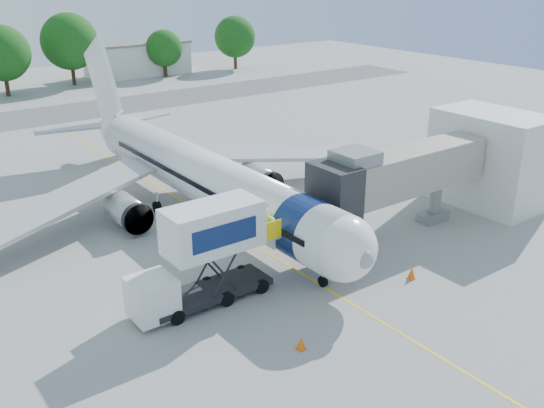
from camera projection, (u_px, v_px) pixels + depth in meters
ground at (232, 231)px, 41.48m from camera, size 160.00×160.00×0.00m
guidance_line at (232, 231)px, 41.48m from camera, size 0.15×70.00×0.01m
taxiway_strip at (42, 116)px, 72.85m from camera, size 120.00×10.00×0.01m
aircraft at (199, 175)px, 43.47m from camera, size 34.17×37.73×11.35m
jet_bridge at (393, 175)px, 39.07m from camera, size 13.90×3.20×6.60m
terminal_stub at (490, 159)px, 45.19m from camera, size 5.00×8.00×7.00m
catering_hiloader at (203, 256)px, 31.76m from camera, size 8.52×2.44×5.50m
ground_tug at (388, 322)px, 29.51m from camera, size 3.70×1.94×1.47m
safety_cone_a at (412, 273)px, 35.09m from camera, size 0.47×0.47×0.74m
safety_cone_b at (301, 343)px, 28.65m from camera, size 0.46×0.46×0.72m
outbuilding_right at (138, 58)px, 98.97m from camera, size 16.40×7.40×5.30m
tree_d at (2, 53)px, 81.73m from camera, size 7.53×7.53×9.60m
tree_e at (69, 42)px, 89.16m from camera, size 8.28×8.28×10.56m
tree_f at (164, 48)px, 96.86m from camera, size 5.82×5.82×7.42m
tree_g at (235, 37)px, 103.78m from camera, size 6.99×6.99×8.92m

